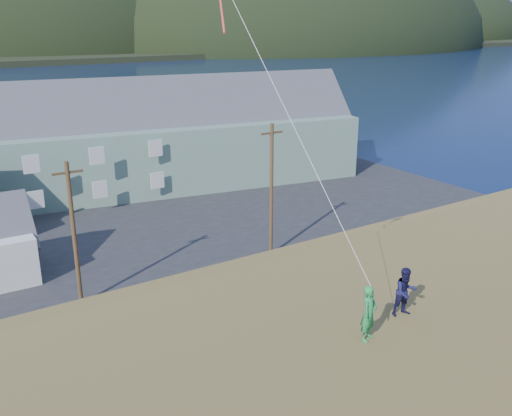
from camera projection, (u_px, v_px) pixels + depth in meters
The scene contains 7 objects.
ground at pixel (106, 312), 31.19m from camera, with size 900.00×900.00×0.00m, color #0A1638.
grass_strip at pixel (119, 327), 29.59m from camera, with size 110.00×8.00×0.10m, color #4C3D19.
waterfront_lot at pixel (34, 222), 44.69m from camera, with size 72.00×36.00×0.12m, color #28282B.
lodge at pixel (174, 135), 53.80m from camera, with size 36.17×15.70×12.31m.
utility_poles at pixel (31, 238), 29.35m from camera, with size 31.23×0.24×9.46m.
kite_flyer_green at pixel (369, 313), 14.96m from camera, with size 0.57×0.37×1.55m, color #268C46.
kite_flyer_navy at pixel (405, 292), 16.22m from camera, with size 0.71×0.55×1.46m, color #16163D.
Camera 1 is at (-8.23, -27.74, 15.36)m, focal length 40.00 mm.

